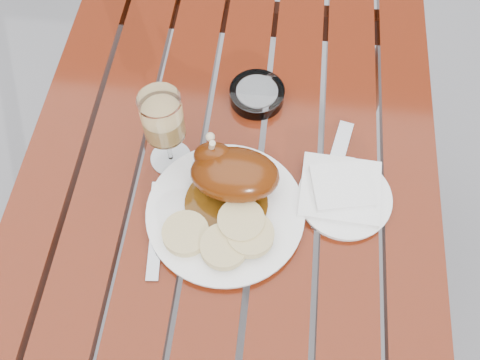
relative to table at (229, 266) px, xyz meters
name	(u,v)px	position (x,y,z in m)	size (l,w,h in m)	color
ground	(231,309)	(0.00, 0.00, -0.38)	(60.00, 60.00, 0.00)	slate
table	(229,266)	(0.00, 0.00, 0.00)	(0.80, 1.20, 0.75)	maroon
dinner_plate	(225,213)	(0.01, -0.04, 0.38)	(0.29, 0.29, 0.02)	white
roast_duck	(231,174)	(0.01, 0.01, 0.44)	(0.17, 0.17, 0.12)	#532E09
bread_dumplings	(225,234)	(0.01, -0.09, 0.41)	(0.20, 0.13, 0.03)	#D9C684
wine_glass	(165,131)	(-0.11, 0.07, 0.47)	(0.08, 0.08, 0.18)	#DCB264
side_plate	(344,198)	(0.22, 0.02, 0.38)	(0.17, 0.17, 0.01)	white
napkin	(340,189)	(0.21, 0.03, 0.40)	(0.15, 0.13, 0.01)	white
ashtray	(257,94)	(0.04, 0.23, 0.39)	(0.11, 0.11, 0.03)	#B2B7BC
fork	(157,234)	(-0.11, -0.09, 0.38)	(0.02, 0.18, 0.01)	gray
knife	(330,181)	(0.19, 0.05, 0.38)	(0.02, 0.21, 0.01)	gray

